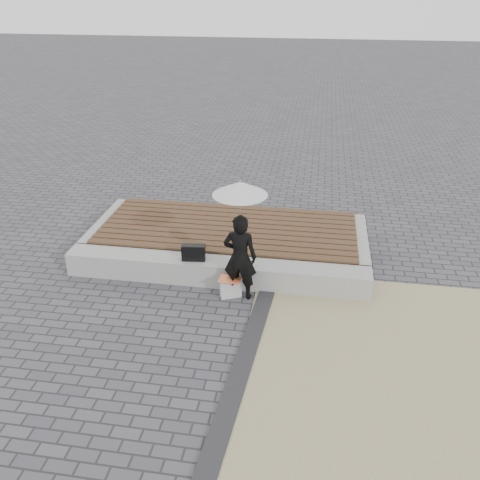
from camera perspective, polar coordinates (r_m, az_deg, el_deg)
name	(u,v)px	position (r m, az deg, el deg)	size (l,w,h in m)	color
ground	(193,342)	(7.16, -5.36, -11.38)	(80.00, 80.00, 0.00)	#4D4C51
terrazzo_zone	(441,394)	(6.82, 21.69, -15.86)	(5.00, 5.00, 0.02)	tan
edging_band	(240,372)	(6.65, 0.05, -14.61)	(0.25, 5.20, 0.04)	#29292B
seating_ledge	(215,271)	(8.32, -2.78, -3.49)	(5.00, 0.45, 0.40)	#AEADA7
timber_platform	(228,238)	(9.35, -1.31, 0.24)	(5.00, 2.00, 0.40)	#AAA9A4
timber_decking	(228,227)	(9.25, -1.32, 1.45)	(4.60, 2.00, 0.04)	brown
woman	(240,257)	(7.68, 0.00, -1.96)	(0.51, 0.34, 1.41)	black
parasol	(240,188)	(7.20, 0.00, 5.84)	(0.80, 0.80, 1.02)	#A1A1A6
handbag	(194,253)	(8.19, -5.25, -1.42)	(0.38, 0.13, 0.27)	black
canvas_tote	(231,287)	(7.95, -1.05, -5.32)	(0.32, 0.14, 0.34)	beige
magazine	(230,279)	(7.82, -1.13, -4.43)	(0.34, 0.25, 0.01)	#FF2B40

